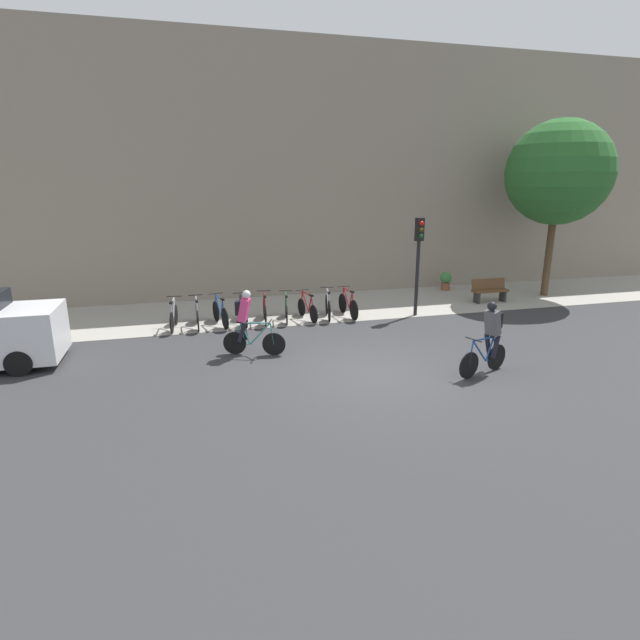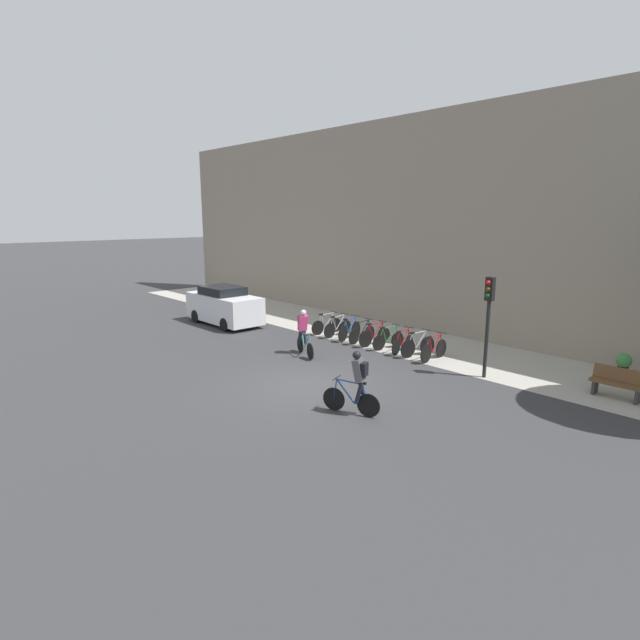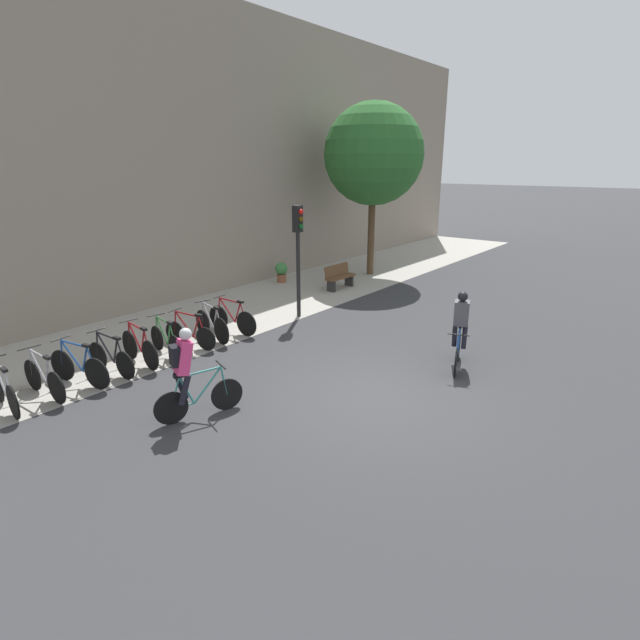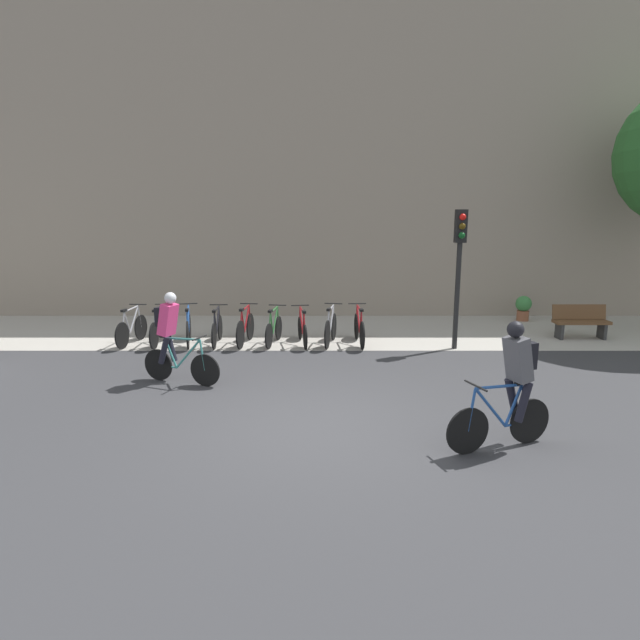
{
  "view_description": "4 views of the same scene",
  "coord_description": "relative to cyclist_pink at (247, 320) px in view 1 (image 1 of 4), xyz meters",
  "views": [
    {
      "loc": [
        -4.2,
        -10.5,
        4.43
      ],
      "look_at": [
        -0.8,
        2.14,
        0.81
      ],
      "focal_mm": 28.0,
      "sensor_mm": 36.0,
      "label": 1
    },
    {
      "loc": [
        11.15,
        -9.86,
        5.22
      ],
      "look_at": [
        -1.65,
        1.95,
        1.55
      ],
      "focal_mm": 28.0,
      "sensor_mm": 36.0,
      "label": 2
    },
    {
      "loc": [
        -7.77,
        -4.74,
        4.49
      ],
      "look_at": [
        0.13,
        1.43,
        1.31
      ],
      "focal_mm": 28.0,
      "sensor_mm": 36.0,
      "label": 3
    },
    {
      "loc": [
        0.03,
        -7.06,
        3.05
      ],
      "look_at": [
        0.03,
        2.55,
        1.14
      ],
      "focal_mm": 28.0,
      "sensor_mm": 36.0,
      "label": 4
    }
  ],
  "objects": [
    {
      "name": "street_tree_0",
      "position": [
        12.54,
        4.13,
        3.83
      ],
      "size": [
        3.94,
        3.94,
        6.76
      ],
      "color": "#4C3823",
      "rests_on": "ground"
    },
    {
      "name": "cyclist_grey",
      "position": [
        5.41,
        -2.8,
        0.0
      ],
      "size": [
        1.58,
        0.66,
        1.76
      ],
      "color": "black",
      "rests_on": "ground"
    },
    {
      "name": "parked_bike_7",
      "position": [
        3.08,
        3.03,
        -0.54
      ],
      "size": [
        0.48,
        1.65,
        0.98
      ],
      "color": "black",
      "rests_on": "ground"
    },
    {
      "name": "parked_bike_0",
      "position": [
        -1.92,
        3.03,
        -0.55
      ],
      "size": [
        0.46,
        1.63,
        0.96
      ],
      "color": "black",
      "rests_on": "ground"
    },
    {
      "name": "parked_bike_6",
      "position": [
        2.37,
        3.03,
        -0.57
      ],
      "size": [
        0.46,
        1.62,
        0.93
      ],
      "color": "black",
      "rests_on": "ground"
    },
    {
      "name": "kerb_strip",
      "position": [
        2.79,
        4.61,
        -0.94
      ],
      "size": [
        44.0,
        4.5,
        0.01
      ],
      "primitive_type": "cube",
      "color": "#A39E93",
      "rests_on": "ground"
    },
    {
      "name": "traffic_light_pole",
      "position": [
        6.09,
        2.57,
        1.36
      ],
      "size": [
        0.26,
        0.3,
        3.31
      ],
      "color": "black",
      "rests_on": "ground"
    },
    {
      "name": "parked_bike_8",
      "position": [
        3.8,
        3.03,
        -0.54
      ],
      "size": [
        0.46,
        1.73,
        0.98
      ],
      "color": "black",
      "rests_on": "ground"
    },
    {
      "name": "parked_bike_2",
      "position": [
        -0.49,
        3.03,
        -0.54
      ],
      "size": [
        0.51,
        1.69,
        0.98
      ],
      "color": "black",
      "rests_on": "ground"
    },
    {
      "name": "parked_bike_5",
      "position": [
        1.65,
        3.03,
        -0.56
      ],
      "size": [
        0.46,
        1.57,
        0.95
      ],
      "color": "black",
      "rests_on": "ground"
    },
    {
      "name": "parked_bike_3",
      "position": [
        0.23,
        3.03,
        -0.56
      ],
      "size": [
        0.46,
        1.65,
        0.95
      ],
      "color": "black",
      "rests_on": "ground"
    },
    {
      "name": "bench",
      "position": [
        9.68,
        3.66,
        -0.49
      ],
      "size": [
        1.41,
        0.44,
        0.89
      ],
      "color": "brown",
      "rests_on": "ground"
    },
    {
      "name": "parked_bike_1",
      "position": [
        -1.2,
        3.03,
        -0.55
      ],
      "size": [
        0.46,
        1.66,
        0.96
      ],
      "color": "black",
      "rests_on": "ground"
    },
    {
      "name": "potted_plant",
      "position": [
        9.13,
        6.05,
        -0.51
      ],
      "size": [
        0.48,
        0.48,
        0.78
      ],
      "color": "brown",
      "rests_on": "ground"
    },
    {
      "name": "parked_bike_4",
      "position": [
        0.94,
        3.03,
        -0.54
      ],
      "size": [
        0.46,
        1.68,
        0.98
      ],
      "color": "black",
      "rests_on": "ground"
    },
    {
      "name": "cyclist_pink",
      "position": [
        0.0,
        0.0,
        0.0
      ],
      "size": [
        1.59,
        0.68,
        1.75
      ],
      "color": "black",
      "rests_on": "ground"
    },
    {
      "name": "ground",
      "position": [
        2.79,
        -2.14,
        -0.95
      ],
      "size": [
        200.0,
        200.0,
        0.0
      ],
      "primitive_type": "plane",
      "color": "#333335"
    },
    {
      "name": "building_facade",
      "position": [
        2.79,
        7.16,
        3.88
      ],
      "size": [
        44.0,
        0.6,
        9.65
      ],
      "primitive_type": "cube",
      "color": "gray",
      "rests_on": "ground"
    }
  ]
}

